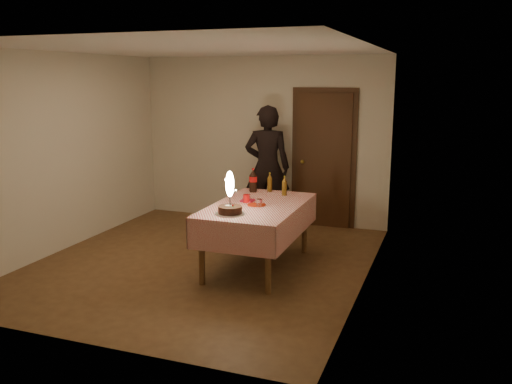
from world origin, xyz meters
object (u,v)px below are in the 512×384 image
red_cup (246,198)px  clear_cup (259,203)px  birthday_cake (230,203)px  cola_bottle (253,180)px  photographer (267,167)px  dining_table (257,213)px  red_plate (257,205)px  amber_bottle_left (270,183)px  amber_bottle_right (284,186)px

red_cup → clear_cup: size_ratio=1.11×
birthday_cake → cola_bottle: size_ratio=1.52×
photographer → dining_table: bearing=-74.8°
red_plate → cola_bottle: (-0.31, 0.70, 0.15)m
amber_bottle_left → amber_bottle_right: (0.25, -0.16, 0.00)m
dining_table → clear_cup: (0.06, -0.10, 0.15)m
red_plate → amber_bottle_left: amber_bottle_left is taller
cola_bottle → photographer: size_ratio=0.17×
red_plate → photographer: bearing=105.0°
dining_table → red_plate: bearing=-82.8°
clear_cup → amber_bottle_left: (-0.16, 0.85, 0.07)m
birthday_cake → amber_bottle_right: bearing=75.9°
clear_cup → photographer: bearing=106.1°
amber_bottle_left → photographer: photographer is taller
amber_bottle_left → cola_bottle: bearing=-155.2°
photographer → cola_bottle: bearing=-80.8°
dining_table → photographer: size_ratio=0.92×
birthday_cake → cola_bottle: bearing=98.1°
dining_table → red_cup: size_ratio=17.20×
amber_bottle_right → clear_cup: bearing=-97.8°
red_cup → amber_bottle_right: bearing=60.2°
dining_table → amber_bottle_left: (-0.10, 0.76, 0.22)m
red_plate → red_cup: size_ratio=2.20×
amber_bottle_right → photographer: (-0.63, 1.17, 0.03)m
dining_table → clear_cup: size_ratio=19.11×
red_plate → amber_bottle_right: 0.66m
birthday_cake → photographer: 2.32m
cola_bottle → amber_bottle_left: cola_bottle is taller
cola_bottle → photographer: photographer is taller
dining_table → cola_bottle: 0.77m
red_plate → cola_bottle: 0.78m
amber_bottle_right → red_cup: bearing=-119.8°
birthday_cake → cola_bottle: (-0.17, 1.19, 0.03)m
dining_table → cola_bottle: size_ratio=5.42×
red_plate → amber_bottle_right: bearing=77.1°
red_plate → photographer: photographer is taller
clear_cup → amber_bottle_right: (0.09, 0.69, 0.07)m
dining_table → amber_bottle_right: (0.15, 0.59, 0.22)m
cola_bottle → amber_bottle_right: 0.46m
red_cup → photographer: bearing=100.6°
photographer → red_cup: bearing=-79.4°
red_cup → amber_bottle_left: 0.71m
clear_cup → cola_bottle: size_ratio=0.28×
birthday_cake → amber_bottle_right: 1.16m
dining_table → amber_bottle_left: 0.79m
red_plate → amber_bottle_left: size_ratio=0.86×
dining_table → clear_cup: bearing=-60.1°
red_cup → clear_cup: red_cup is taller
birthday_cake → photographer: size_ratio=0.26×
clear_cup → amber_bottle_right: amber_bottle_right is taller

